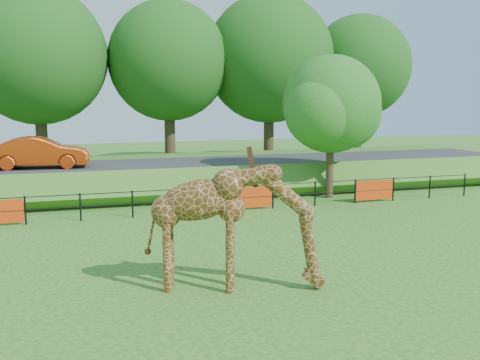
% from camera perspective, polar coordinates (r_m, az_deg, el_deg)
% --- Properties ---
extents(ground, '(90.00, 90.00, 0.00)m').
position_cam_1_polar(ground, '(14.70, -0.02, -10.10)').
color(ground, '#235715').
rests_on(ground, ground).
extents(giraffe, '(4.48, 2.18, 3.18)m').
position_cam_1_polar(giraffe, '(13.25, -0.47, -5.04)').
color(giraffe, '#523010').
rests_on(giraffe, ground).
extents(perimeter_fence, '(28.07, 0.10, 1.10)m').
position_cam_1_polar(perimeter_fence, '(22.08, -6.22, -2.27)').
color(perimeter_fence, black).
rests_on(perimeter_fence, ground).
extents(embankment, '(40.00, 9.00, 1.30)m').
position_cam_1_polar(embankment, '(29.36, -9.07, 0.61)').
color(embankment, '#235715').
rests_on(embankment, ground).
extents(road, '(40.00, 5.00, 0.12)m').
position_cam_1_polar(road, '(27.80, -8.66, 1.64)').
color(road, '#333335').
rests_on(road, embankment).
extents(car_red, '(4.65, 1.94, 1.50)m').
position_cam_1_polar(car_red, '(27.27, -20.57, 2.76)').
color(car_red, '#BF370D').
rests_on(car_red, road).
extents(visitor, '(0.55, 0.41, 1.37)m').
position_cam_1_polar(visitor, '(24.69, 0.09, -0.73)').
color(visitor, black).
rests_on(visitor, ground).
extents(tree_east, '(5.40, 4.71, 6.76)m').
position_cam_1_polar(tree_east, '(25.75, 9.86, 7.58)').
color(tree_east, '#392919').
rests_on(tree_east, ground).
extents(bg_tree_line, '(37.30, 8.80, 11.82)m').
position_cam_1_polar(bg_tree_line, '(35.87, -7.82, 12.57)').
color(bg_tree_line, '#392919').
rests_on(bg_tree_line, ground).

